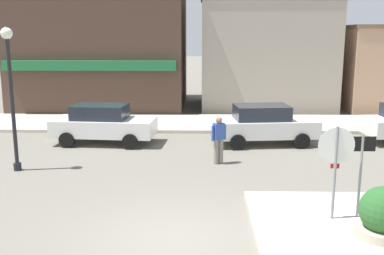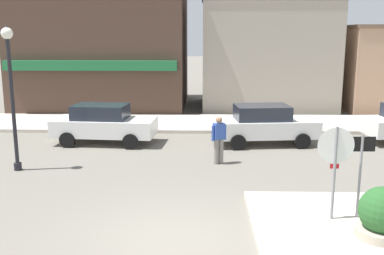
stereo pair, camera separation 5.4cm
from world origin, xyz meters
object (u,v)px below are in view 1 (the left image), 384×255
at_px(lamp_post, 10,78).
at_px(stop_sign, 335,161).
at_px(parked_car_second, 264,124).
at_px(pedestrian_crossing_near, 219,139).
at_px(parked_car_nearest, 103,123).
at_px(planter, 383,218).
at_px(one_way_sign, 361,168).

bearing_deg(lamp_post, stop_sign, -24.12).
relative_size(parked_car_second, pedestrian_crossing_near, 2.58).
bearing_deg(parked_car_second, pedestrian_crossing_near, -124.12).
relative_size(stop_sign, parked_car_nearest, 0.56).
xyz_separation_m(planter, parked_car_nearest, (-7.67, 8.60, 0.25)).
bearing_deg(pedestrian_crossing_near, stop_sign, -63.68).
xyz_separation_m(stop_sign, parked_car_second, (-0.53, 7.68, -0.71)).
bearing_deg(lamp_post, one_way_sign, -22.24).
bearing_deg(pedestrian_crossing_near, planter, -61.23).
distance_m(one_way_sign, parked_car_nearest, 10.68).
height_order(planter, lamp_post, lamp_post).
relative_size(stop_sign, one_way_sign, 1.10).
height_order(lamp_post, pedestrian_crossing_near, lamp_post).
height_order(one_way_sign, parked_car_second, one_way_sign).
bearing_deg(stop_sign, planter, -50.14).
distance_m(one_way_sign, parked_car_second, 7.68).
height_order(planter, parked_car_second, parked_car_second).
xyz_separation_m(one_way_sign, parked_car_second, (-1.14, 7.58, -0.52)).
bearing_deg(stop_sign, parked_car_nearest, 131.94).
bearing_deg(parked_car_nearest, lamp_post, -118.39).
bearing_deg(stop_sign, one_way_sign, 9.01).
bearing_deg(planter, one_way_sign, 99.24).
bearing_deg(stop_sign, pedestrian_crossing_near, 116.32).
distance_m(lamp_post, parked_car_nearest, 4.72).
relative_size(stop_sign, lamp_post, 0.51).
bearing_deg(planter, stop_sign, 129.86).
bearing_deg(stop_sign, parked_car_second, 93.94).
distance_m(stop_sign, lamp_post, 9.85).
xyz_separation_m(parked_car_nearest, pedestrian_crossing_near, (4.48, -2.79, 0.06)).
height_order(stop_sign, parked_car_nearest, stop_sign).
distance_m(parked_car_nearest, parked_car_second, 6.37).
distance_m(planter, pedestrian_crossing_near, 6.64).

